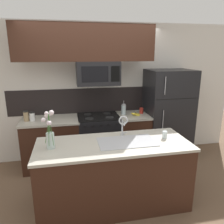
% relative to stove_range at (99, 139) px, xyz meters
% --- Properties ---
extents(ground_plane, '(10.00, 10.00, 0.00)m').
position_rel_stove_range_xyz_m(ground_plane, '(-0.00, -0.90, -0.46)').
color(ground_plane, brown).
extents(rear_partition, '(5.20, 0.10, 2.60)m').
position_rel_stove_range_xyz_m(rear_partition, '(0.30, 0.38, 0.84)').
color(rear_partition, silver).
rests_on(rear_partition, ground).
extents(splash_band, '(3.28, 0.01, 0.48)m').
position_rel_stove_range_xyz_m(splash_band, '(-0.00, 0.32, 0.69)').
color(splash_band, black).
rests_on(splash_band, rear_partition).
extents(back_counter_left, '(1.01, 0.65, 0.91)m').
position_rel_stove_range_xyz_m(back_counter_left, '(-0.87, 0.00, -0.01)').
color(back_counter_left, '#381E14').
rests_on(back_counter_left, ground).
extents(back_counter_right, '(0.60, 0.65, 0.91)m').
position_rel_stove_range_xyz_m(back_counter_right, '(0.67, 0.00, -0.01)').
color(back_counter_right, '#381E14').
rests_on(back_counter_right, ground).
extents(stove_range, '(0.76, 0.64, 0.93)m').
position_rel_stove_range_xyz_m(stove_range, '(0.00, 0.00, 0.00)').
color(stove_range, black).
rests_on(stove_range, ground).
extents(microwave, '(0.74, 0.40, 0.41)m').
position_rel_stove_range_xyz_m(microwave, '(0.00, -0.02, 1.24)').
color(microwave, black).
extents(upper_cabinet_band, '(2.31, 0.34, 0.60)m').
position_rel_stove_range_xyz_m(upper_cabinet_band, '(-0.20, -0.05, 1.75)').
color(upper_cabinet_band, '#381E14').
extents(refrigerator, '(0.85, 0.74, 1.74)m').
position_rel_stove_range_xyz_m(refrigerator, '(1.38, 0.02, 0.41)').
color(refrigerator, black).
rests_on(refrigerator, ground).
extents(storage_jar_tall, '(0.09, 0.09, 0.18)m').
position_rel_stove_range_xyz_m(storage_jar_tall, '(-1.26, -0.02, 0.54)').
color(storage_jar_tall, '#997F5B').
rests_on(storage_jar_tall, back_counter_left).
extents(storage_jar_medium, '(0.09, 0.09, 0.16)m').
position_rel_stove_range_xyz_m(storage_jar_medium, '(-1.16, -0.03, 0.53)').
color(storage_jar_medium, silver).
rests_on(storage_jar_medium, back_counter_left).
extents(banana_bunch, '(0.19, 0.13, 0.08)m').
position_rel_stove_range_xyz_m(banana_bunch, '(0.70, -0.06, 0.47)').
color(banana_bunch, yellow).
rests_on(banana_bunch, back_counter_right).
extents(french_press, '(0.09, 0.09, 0.27)m').
position_rel_stove_range_xyz_m(french_press, '(0.49, 0.06, 0.55)').
color(french_press, silver).
rests_on(french_press, back_counter_right).
extents(coffee_tin, '(0.08, 0.08, 0.11)m').
position_rel_stove_range_xyz_m(coffee_tin, '(0.85, 0.05, 0.50)').
color(coffee_tin, '#B22D23').
rests_on(coffee_tin, back_counter_right).
extents(island_counter, '(2.01, 0.81, 0.91)m').
position_rel_stove_range_xyz_m(island_counter, '(0.02, -1.25, -0.01)').
color(island_counter, '#381E14').
rests_on(island_counter, ground).
extents(kitchen_sink, '(0.76, 0.43, 0.16)m').
position_rel_stove_range_xyz_m(kitchen_sink, '(0.20, -1.25, 0.38)').
color(kitchen_sink, '#ADAFB5').
rests_on(kitchen_sink, island_counter).
extents(sink_faucet, '(0.14, 0.14, 0.31)m').
position_rel_stove_range_xyz_m(sink_faucet, '(0.20, -1.04, 0.65)').
color(sink_faucet, '#B7BABF').
rests_on(sink_faucet, island_counter).
extents(drinking_glass, '(0.07, 0.07, 0.10)m').
position_rel_stove_range_xyz_m(drinking_glass, '(0.75, -1.22, 0.50)').
color(drinking_glass, silver).
rests_on(drinking_glass, island_counter).
extents(flower_vase, '(0.17, 0.22, 0.51)m').
position_rel_stove_range_xyz_m(flower_vase, '(-0.77, -1.25, 0.62)').
color(flower_vase, silver).
rests_on(flower_vase, island_counter).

